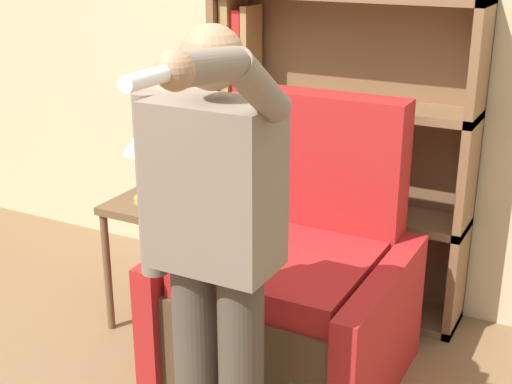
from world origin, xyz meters
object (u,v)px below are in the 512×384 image
object	(u,v)px
armchair	(293,291)
side_table	(151,230)
bookcase	(318,156)
person_standing	(213,247)
table_lamp	(146,142)

from	to	relation	value
armchair	side_table	world-z (taller)	armchair
bookcase	person_standing	xyz separation A→B (m)	(0.25, -1.41, 0.12)
armchair	bookcase	bearing A→B (deg)	105.48
armchair	person_standing	distance (m)	0.90
bookcase	side_table	xyz separation A→B (m)	(-0.57, -0.64, -0.27)
armchair	side_table	xyz separation A→B (m)	(-0.76, 0.03, 0.12)
side_table	table_lamp	world-z (taller)	table_lamp
bookcase	person_standing	world-z (taller)	person_standing
armchair	side_table	distance (m)	0.77
side_table	table_lamp	xyz separation A→B (m)	(-0.00, 0.00, 0.43)
side_table	table_lamp	distance (m)	0.43
bookcase	table_lamp	world-z (taller)	bookcase
armchair	side_table	bearing A→B (deg)	177.47
bookcase	armchair	size ratio (longest dim) A/B	1.34
bookcase	armchair	world-z (taller)	bookcase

